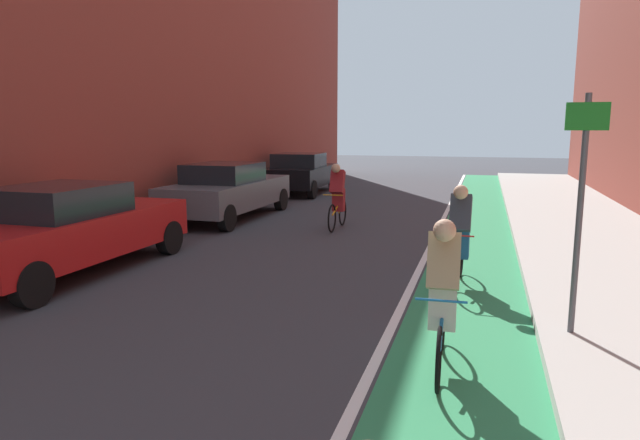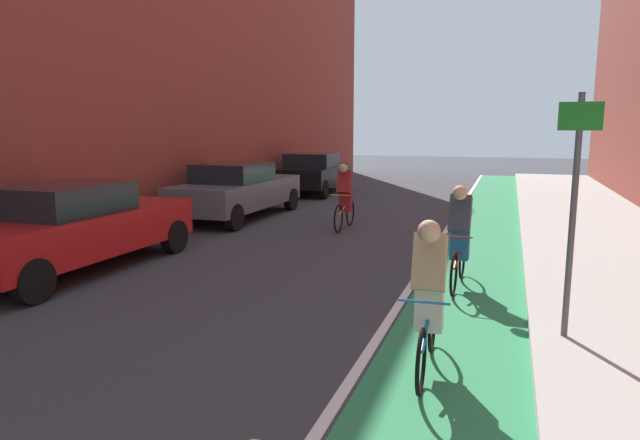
{
  "view_description": "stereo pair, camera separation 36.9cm",
  "coord_description": "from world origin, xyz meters",
  "px_view_note": "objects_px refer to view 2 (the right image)",
  "views": [
    {
      "loc": [
        3.55,
        3.28,
        2.45
      ],
      "look_at": [
        0.94,
        12.03,
        0.94
      ],
      "focal_mm": 31.01,
      "sensor_mm": 36.0,
      "label": 1
    },
    {
      "loc": [
        3.9,
        3.39,
        2.45
      ],
      "look_at": [
        0.94,
        12.03,
        0.94
      ],
      "focal_mm": 31.01,
      "sensor_mm": 36.0,
      "label": 2
    }
  ],
  "objects_px": {
    "parked_sedan_gray": "(237,190)",
    "cyclist_trailing": "(459,236)",
    "cyclist_far": "(345,196)",
    "parked_sedan_red": "(73,226)",
    "street_sign_post": "(574,195)",
    "parked_sedan_black": "(313,173)",
    "cyclist_mid": "(429,290)"
  },
  "relations": [
    {
      "from": "parked_sedan_gray",
      "to": "cyclist_trailing",
      "type": "relative_size",
      "value": 2.78
    },
    {
      "from": "cyclist_far",
      "to": "parked_sedan_red",
      "type": "bearing_deg",
      "value": -121.38
    },
    {
      "from": "parked_sedan_red",
      "to": "cyclist_far",
      "type": "relative_size",
      "value": 2.64
    },
    {
      "from": "parked_sedan_gray",
      "to": "cyclist_far",
      "type": "height_order",
      "value": "cyclist_far"
    },
    {
      "from": "street_sign_post",
      "to": "parked_sedan_black",
      "type": "bearing_deg",
      "value": 120.23
    },
    {
      "from": "parked_sedan_black",
      "to": "cyclist_trailing",
      "type": "xyz_separation_m",
      "value": [
        6.4,
        -11.2,
        0.02
      ]
    },
    {
      "from": "cyclist_trailing",
      "to": "street_sign_post",
      "type": "distance_m",
      "value": 2.68
    },
    {
      "from": "parked_sedan_gray",
      "to": "street_sign_post",
      "type": "relative_size",
      "value": 1.78
    },
    {
      "from": "parked_sedan_black",
      "to": "cyclist_mid",
      "type": "xyz_separation_m",
      "value": [
        6.38,
        -14.41,
        0.06
      ]
    },
    {
      "from": "parked_sedan_red",
      "to": "street_sign_post",
      "type": "relative_size",
      "value": 1.7
    },
    {
      "from": "cyclist_far",
      "to": "parked_sedan_black",
      "type": "bearing_deg",
      "value": 115.45
    },
    {
      "from": "parked_sedan_gray",
      "to": "parked_sedan_black",
      "type": "bearing_deg",
      "value": 89.98
    },
    {
      "from": "street_sign_post",
      "to": "parked_sedan_gray",
      "type": "bearing_deg",
      "value": 137.71
    },
    {
      "from": "parked_sedan_red",
      "to": "parked_sedan_black",
      "type": "xyz_separation_m",
      "value": [
        0.0,
        12.35,
        0.0
      ]
    },
    {
      "from": "parked_sedan_red",
      "to": "parked_sedan_gray",
      "type": "bearing_deg",
      "value": 90.0
    },
    {
      "from": "parked_sedan_black",
      "to": "cyclist_trailing",
      "type": "bearing_deg",
      "value": -60.25
    },
    {
      "from": "cyclist_mid",
      "to": "cyclist_far",
      "type": "distance_m",
      "value": 8.08
    },
    {
      "from": "parked_sedan_black",
      "to": "cyclist_far",
      "type": "bearing_deg",
      "value": -64.55
    },
    {
      "from": "street_sign_post",
      "to": "cyclist_far",
      "type": "bearing_deg",
      "value": 124.94
    },
    {
      "from": "parked_sedan_gray",
      "to": "cyclist_far",
      "type": "distance_m",
      "value": 3.37
    },
    {
      "from": "parked_sedan_gray",
      "to": "street_sign_post",
      "type": "xyz_separation_m",
      "value": [
        7.76,
        -7.06,
        0.95
      ]
    },
    {
      "from": "cyclist_mid",
      "to": "cyclist_trailing",
      "type": "distance_m",
      "value": 3.2
    },
    {
      "from": "parked_sedan_red",
      "to": "cyclist_trailing",
      "type": "distance_m",
      "value": 6.51
    },
    {
      "from": "cyclist_mid",
      "to": "street_sign_post",
      "type": "xyz_separation_m",
      "value": [
        1.38,
        1.09,
        0.89
      ]
    },
    {
      "from": "parked_sedan_red",
      "to": "cyclist_trailing",
      "type": "relative_size",
      "value": 2.67
    },
    {
      "from": "parked_sedan_red",
      "to": "parked_sedan_black",
      "type": "relative_size",
      "value": 1.05
    },
    {
      "from": "parked_sedan_gray",
      "to": "cyclist_trailing",
      "type": "bearing_deg",
      "value": -37.67
    },
    {
      "from": "parked_sedan_gray",
      "to": "parked_sedan_black",
      "type": "height_order",
      "value": "same"
    },
    {
      "from": "street_sign_post",
      "to": "cyclist_trailing",
      "type": "bearing_deg",
      "value": 122.69
    },
    {
      "from": "parked_sedan_gray",
      "to": "cyclist_trailing",
      "type": "xyz_separation_m",
      "value": [
        6.4,
        -4.94,
        0.02
      ]
    },
    {
      "from": "parked_sedan_black",
      "to": "cyclist_far",
      "type": "distance_m",
      "value": 7.68
    },
    {
      "from": "parked_sedan_red",
      "to": "parked_sedan_black",
      "type": "bearing_deg",
      "value": 89.99
    }
  ]
}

